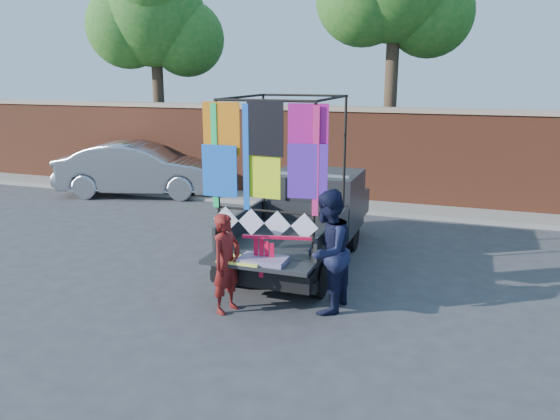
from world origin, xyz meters
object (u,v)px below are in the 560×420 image
(man, at_px, (327,252))
(pickup_truck, at_px, (309,216))
(sedan, at_px, (141,169))
(woman, at_px, (227,263))

(man, bearing_deg, pickup_truck, -152.53)
(pickup_truck, relative_size, sedan, 1.06)
(pickup_truck, height_order, woman, pickup_truck)
(pickup_truck, bearing_deg, sedan, 149.76)
(woman, xyz_separation_m, man, (1.40, 0.51, 0.18))
(sedan, distance_m, man, 9.35)
(sedan, height_order, woman, sedan)
(sedan, bearing_deg, man, -145.47)
(woman, height_order, man, man)
(pickup_truck, bearing_deg, woman, -98.21)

